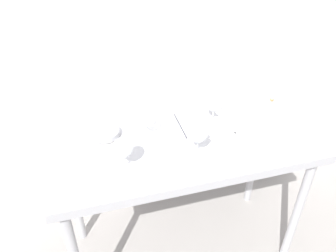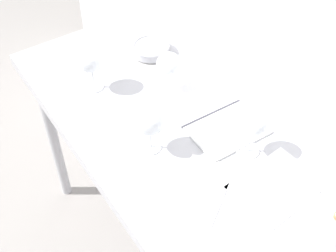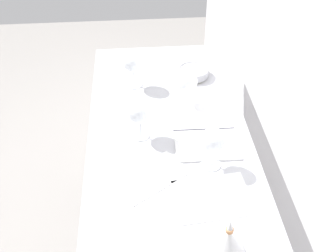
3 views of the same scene
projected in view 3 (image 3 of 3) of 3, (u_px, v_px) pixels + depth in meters
The scene contains 11 objects.
back_wall at pixel (307, 36), 1.49m from camera, with size 3.80×0.04×2.60m, color silver.
steel_counter at pixel (168, 149), 1.78m from camera, with size 1.40×0.65×0.90m.
wine_glass_far_left at pixel (187, 82), 1.79m from camera, with size 0.09×0.09×0.16m.
wine_glass_near_left at pixel (133, 63), 1.89m from camera, with size 0.09×0.09×0.17m.
wine_glass_far_right at pixel (213, 141), 1.48m from camera, with size 0.09×0.09×0.17m.
wine_glass_near_center at pixel (140, 112), 1.61m from camera, with size 0.10×0.10×0.17m.
open_notebook at pixel (204, 130), 1.70m from camera, with size 0.37×0.25×0.01m.
tasting_sheet_upper at pixel (213, 197), 1.43m from camera, with size 0.20×0.26×0.00m, color white.
tasting_sheet_lower at pixel (151, 177), 1.50m from camera, with size 0.15×0.26×0.00m, color white.
tasting_bowl at pixel (193, 72), 2.01m from camera, with size 0.15×0.15×0.04m.
decanter_funnel at pixel (228, 240), 1.24m from camera, with size 0.11×0.11×0.14m.
Camera 3 is at (1.31, -0.12, 1.99)m, focal length 44.80 mm.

